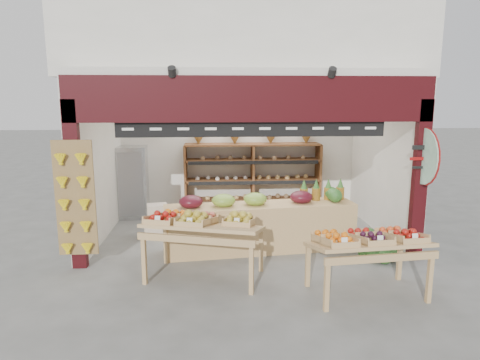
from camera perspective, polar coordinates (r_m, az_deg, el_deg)
name	(u,v)px	position (r m, az deg, el deg)	size (l,w,h in m)	color
ground	(246,242)	(8.15, 0.83, -8.21)	(60.00, 60.00, 0.00)	#62625E
shop_structure	(240,37)	(9.40, 0.07, 18.54)	(6.36, 5.12, 5.40)	silver
banana_board	(75,201)	(7.01, -21.17, -2.64)	(0.60, 0.15, 1.80)	olive
gift_sign	(424,157)	(7.41, 23.37, 2.89)	(0.04, 0.93, 0.92)	#B4E2C5
back_shelving	(253,166)	(9.79, 1.69, 1.92)	(3.11, 0.51, 1.91)	brown
refrigerator	(133,182)	(9.90, -14.04, -0.27)	(0.63, 0.63, 1.62)	#BABCC1
cardboard_stack	(168,224)	(8.53, -9.55, -5.80)	(1.02, 0.77, 0.66)	beige
mid_counter	(260,225)	(7.59, 2.64, -6.03)	(3.40, 1.03, 1.06)	tan
display_table_left	(197,223)	(6.42, -5.69, -5.76)	(1.89, 1.37, 1.07)	tan
display_table_right	(368,241)	(6.07, 16.69, -7.74)	(1.62, 1.01, 0.99)	tan
watermelon_pile	(378,248)	(7.63, 17.94, -8.67)	(0.68, 0.65, 0.50)	#1B4617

